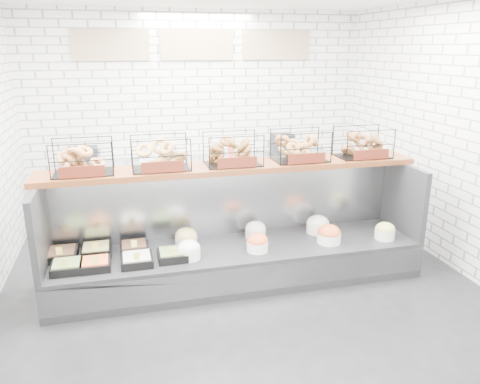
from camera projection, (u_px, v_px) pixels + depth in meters
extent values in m
plane|color=black|center=(245.00, 292.00, 4.93)|extent=(5.50, 5.50, 0.00)
cube|color=white|center=(198.00, 115.00, 7.03)|extent=(5.00, 0.02, 3.00)
cube|color=white|center=(468.00, 141.00, 5.07)|extent=(0.02, 5.50, 3.00)
cube|color=tan|center=(111.00, 45.00, 6.42)|extent=(1.05, 0.03, 0.42)
cube|color=tan|center=(197.00, 45.00, 6.70)|extent=(1.05, 0.03, 0.42)
cube|color=tan|center=(276.00, 45.00, 6.99)|extent=(1.05, 0.03, 0.42)
cube|color=black|center=(238.00, 263.00, 5.14)|extent=(4.00, 0.90, 0.40)
cube|color=#93969B|center=(248.00, 279.00, 4.74)|extent=(4.00, 0.03, 0.28)
cube|color=#93969B|center=(229.00, 200.00, 5.35)|extent=(4.00, 0.08, 0.80)
cube|color=black|center=(40.00, 228.00, 4.50)|extent=(0.06, 0.90, 0.80)
cube|color=black|center=(402.00, 197.00, 5.43)|extent=(0.06, 0.90, 0.80)
cube|color=black|center=(67.00, 267.00, 4.50)|extent=(0.29, 0.29, 0.08)
cube|color=#79954C|center=(66.00, 264.00, 4.49)|extent=(0.25, 0.25, 0.04)
cube|color=#FFEB58|center=(65.00, 263.00, 4.38)|extent=(0.06, 0.01, 0.08)
cube|color=black|center=(61.00, 255.00, 4.78)|extent=(0.32, 0.32, 0.08)
cube|color=brown|center=(61.00, 251.00, 4.77)|extent=(0.27, 0.27, 0.04)
cube|color=#FFEB58|center=(59.00, 251.00, 4.65)|extent=(0.06, 0.01, 0.08)
cube|color=black|center=(96.00, 265.00, 4.55)|extent=(0.28, 0.28, 0.08)
cube|color=orange|center=(95.00, 262.00, 4.54)|extent=(0.24, 0.24, 0.04)
cube|color=#FFEB58|center=(94.00, 261.00, 4.44)|extent=(0.06, 0.01, 0.08)
cube|color=black|center=(96.00, 250.00, 4.88)|extent=(0.30, 0.30, 0.08)
cube|color=#D5CA6D|center=(96.00, 247.00, 4.87)|extent=(0.26, 0.26, 0.04)
cube|color=#FFEB58|center=(95.00, 246.00, 4.75)|extent=(0.06, 0.01, 0.08)
cube|color=black|center=(137.00, 260.00, 4.65)|extent=(0.31, 0.31, 0.08)
cube|color=silver|center=(137.00, 257.00, 4.64)|extent=(0.26, 0.26, 0.04)
cube|color=#FFEB58|center=(137.00, 257.00, 4.52)|extent=(0.06, 0.01, 0.08)
cube|color=black|center=(134.00, 248.00, 4.94)|extent=(0.29, 0.29, 0.08)
cube|color=brown|center=(134.00, 245.00, 4.93)|extent=(0.25, 0.25, 0.04)
cube|color=#FFEB58|center=(134.00, 244.00, 4.82)|extent=(0.06, 0.01, 0.08)
cube|color=black|center=(172.00, 255.00, 4.76)|extent=(0.29, 0.29, 0.08)
cube|color=#6C934A|center=(172.00, 252.00, 4.75)|extent=(0.25, 0.25, 0.04)
cube|color=#FFEB58|center=(173.00, 251.00, 4.64)|extent=(0.06, 0.01, 0.08)
cylinder|color=white|center=(189.00, 253.00, 4.77)|extent=(0.24, 0.24, 0.11)
ellipsoid|color=white|center=(189.00, 248.00, 4.75)|extent=(0.23, 0.23, 0.16)
cylinder|color=white|center=(186.00, 241.00, 5.09)|extent=(0.24, 0.24, 0.11)
ellipsoid|color=#ECCE78|center=(186.00, 236.00, 5.07)|extent=(0.24, 0.24, 0.17)
cylinder|color=white|center=(257.00, 246.00, 4.95)|extent=(0.23, 0.23, 0.11)
ellipsoid|color=#DC5B2E|center=(257.00, 241.00, 4.93)|extent=(0.23, 0.23, 0.16)
cylinder|color=white|center=(256.00, 233.00, 5.29)|extent=(0.23, 0.23, 0.11)
ellipsoid|color=white|center=(256.00, 228.00, 5.28)|extent=(0.23, 0.23, 0.16)
cylinder|color=white|center=(329.00, 238.00, 5.16)|extent=(0.26, 0.26, 0.11)
ellipsoid|color=#C8572A|center=(329.00, 233.00, 5.14)|extent=(0.26, 0.26, 0.18)
cylinder|color=white|center=(318.00, 228.00, 5.45)|extent=(0.26, 0.26, 0.11)
ellipsoid|color=silver|center=(318.00, 223.00, 5.43)|extent=(0.26, 0.26, 0.18)
cylinder|color=white|center=(385.00, 234.00, 5.27)|extent=(0.22, 0.22, 0.11)
ellipsoid|color=#CCCB68|center=(385.00, 229.00, 5.25)|extent=(0.22, 0.22, 0.15)
cube|color=#522511|center=(233.00, 167.00, 5.04)|extent=(4.10, 0.50, 0.06)
cube|color=black|center=(82.00, 157.00, 4.62)|extent=(0.60, 0.38, 0.34)
cube|color=#531B0F|center=(82.00, 172.00, 4.47)|extent=(0.42, 0.02, 0.11)
cube|color=black|center=(160.00, 153.00, 4.80)|extent=(0.60, 0.38, 0.34)
cube|color=#531B0F|center=(163.00, 167.00, 4.65)|extent=(0.42, 0.02, 0.11)
cube|color=black|center=(233.00, 149.00, 4.98)|extent=(0.60, 0.38, 0.34)
cube|color=#531B0F|center=(237.00, 162.00, 4.83)|extent=(0.42, 0.02, 0.11)
cube|color=black|center=(300.00, 145.00, 5.16)|extent=(0.60, 0.38, 0.34)
cube|color=#531B0F|center=(307.00, 158.00, 5.01)|extent=(0.42, 0.02, 0.11)
cube|color=black|center=(363.00, 142.00, 5.34)|extent=(0.60, 0.38, 0.34)
cube|color=#531B0F|center=(371.00, 154.00, 5.19)|extent=(0.42, 0.02, 0.11)
cube|color=#93969B|center=(204.00, 187.00, 7.04)|extent=(4.00, 0.60, 0.90)
cube|color=black|center=(83.00, 156.00, 6.51)|extent=(0.40, 0.30, 0.24)
cube|color=silver|center=(151.00, 155.00, 6.69)|extent=(0.35, 0.28, 0.18)
cylinder|color=#BA412E|center=(231.00, 150.00, 6.94)|extent=(0.09, 0.09, 0.22)
cube|color=black|center=(282.00, 144.00, 7.18)|extent=(0.30, 0.30, 0.30)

